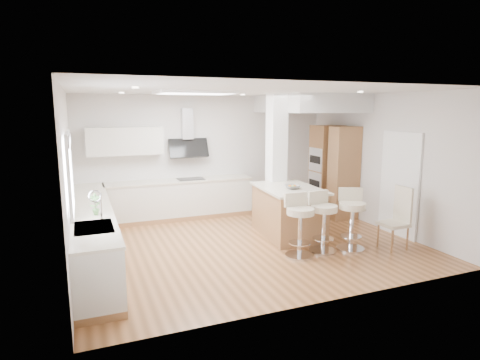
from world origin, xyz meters
name	(u,v)px	position (x,y,z in m)	size (l,w,h in m)	color
ground	(248,243)	(0.00, 0.00, 0.00)	(6.00, 6.00, 0.00)	#A2683C
ceiling	(248,243)	(0.00, 0.00, 0.00)	(6.00, 5.00, 0.02)	silver
wall_back	(207,155)	(0.00, 2.50, 1.40)	(6.00, 0.04, 2.80)	silver
wall_left	(69,180)	(-3.00, 0.00, 1.40)	(0.04, 5.00, 2.80)	silver
wall_right	(381,162)	(3.00, 0.00, 1.40)	(0.04, 5.00, 2.80)	silver
skylight	(196,93)	(-0.79, 0.60, 2.77)	(4.10, 2.10, 0.06)	white
window_left	(69,169)	(-2.96, -0.90, 1.69)	(0.06, 1.28, 1.07)	white
doorway_right	(399,185)	(2.97, -0.60, 1.00)	(0.05, 1.00, 2.10)	#3F3831
counter_left	(93,233)	(-2.70, 0.23, 0.46)	(0.63, 4.50, 1.35)	#A17045
counter_back	(173,189)	(-0.91, 2.22, 0.70)	(3.62, 0.63, 2.50)	#A17045
pillar	(276,161)	(1.05, 0.95, 1.40)	(0.35, 0.35, 2.80)	white
soffit	(309,104)	(2.10, 1.40, 2.60)	(1.78, 2.20, 0.40)	silver
oven_column	(333,171)	(2.68, 1.23, 1.05)	(0.63, 1.21, 2.10)	#A17045
peninsula	(288,211)	(0.93, 0.16, 0.49)	(1.17, 1.68, 1.05)	#A17045
bar_stool_a	(300,222)	(0.56, -0.92, 0.61)	(0.50, 0.50, 1.08)	silver
bar_stool_b	(323,218)	(1.06, -0.86, 0.60)	(0.52, 0.52, 1.06)	silver
bar_stool_c	(352,216)	(1.59, -0.95, 0.61)	(0.65, 0.65, 1.09)	silver
dining_chair	(398,216)	(2.40, -1.22, 0.60)	(0.44, 0.44, 1.12)	beige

